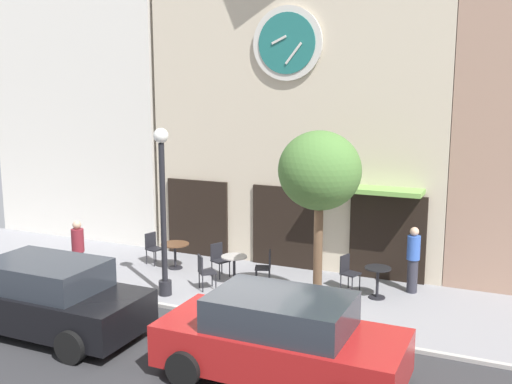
{
  "coord_description": "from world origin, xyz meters",
  "views": [
    {
      "loc": [
        5.1,
        -11.11,
        5.11
      ],
      "look_at": [
        -0.85,
        2.1,
        2.49
      ],
      "focal_mm": 41.79,
      "sensor_mm": 36.0,
      "label": 1
    }
  ],
  "objects_px": {
    "street_lamp": "(163,212)",
    "cafe_chair_outer": "(204,270)",
    "cafe_table_near_curb": "(234,265)",
    "parked_car_red": "(281,339)",
    "cafe_chair_mid_row": "(266,265)",
    "cafe_chair_facing_street": "(153,246)",
    "pedestrian_maroon": "(78,251)",
    "street_tree": "(319,172)",
    "parked_car_black": "(46,297)",
    "pedestrian_blue": "(413,259)",
    "cafe_table_near_door": "(175,250)",
    "cafe_chair_right_end": "(348,270)",
    "cafe_chair_facing_wall": "(219,257)",
    "cafe_table_rightmost": "(378,278)"
  },
  "relations": [
    {
      "from": "street_tree",
      "to": "cafe_chair_facing_street",
      "type": "height_order",
      "value": "street_tree"
    },
    {
      "from": "cafe_chair_facing_wall",
      "to": "pedestrian_blue",
      "type": "distance_m",
      "value": 5.07
    },
    {
      "from": "parked_car_red",
      "to": "parked_car_black",
      "type": "bearing_deg",
      "value": -178.83
    },
    {
      "from": "cafe_chair_right_end",
      "to": "parked_car_black",
      "type": "distance_m",
      "value": 7.16
    },
    {
      "from": "street_lamp",
      "to": "parked_car_red",
      "type": "bearing_deg",
      "value": -33.88
    },
    {
      "from": "cafe_chair_facing_wall",
      "to": "cafe_chair_mid_row",
      "type": "bearing_deg",
      "value": -4.78
    },
    {
      "from": "cafe_chair_outer",
      "to": "cafe_chair_right_end",
      "type": "xyz_separation_m",
      "value": [
        3.31,
        1.46,
        0.0
      ]
    },
    {
      "from": "street_lamp",
      "to": "cafe_chair_facing_street",
      "type": "distance_m",
      "value": 3.14
    },
    {
      "from": "cafe_table_near_door",
      "to": "cafe_chair_facing_wall",
      "type": "relative_size",
      "value": 0.88
    },
    {
      "from": "cafe_chair_facing_street",
      "to": "pedestrian_blue",
      "type": "distance_m",
      "value": 7.3
    },
    {
      "from": "pedestrian_blue",
      "to": "cafe_chair_outer",
      "type": "bearing_deg",
      "value": -157.78
    },
    {
      "from": "street_lamp",
      "to": "pedestrian_blue",
      "type": "relative_size",
      "value": 2.46
    },
    {
      "from": "cafe_table_near_curb",
      "to": "cafe_chair_facing_wall",
      "type": "relative_size",
      "value": 0.84
    },
    {
      "from": "cafe_table_rightmost",
      "to": "cafe_chair_facing_street",
      "type": "relative_size",
      "value": 0.86
    },
    {
      "from": "pedestrian_maroon",
      "to": "parked_car_black",
      "type": "height_order",
      "value": "pedestrian_maroon"
    },
    {
      "from": "street_tree",
      "to": "pedestrian_maroon",
      "type": "bearing_deg",
      "value": -176.28
    },
    {
      "from": "cafe_chair_facing_street",
      "to": "parked_car_black",
      "type": "bearing_deg",
      "value": -81.5
    },
    {
      "from": "cafe_chair_outer",
      "to": "pedestrian_maroon",
      "type": "height_order",
      "value": "pedestrian_maroon"
    },
    {
      "from": "cafe_chair_mid_row",
      "to": "cafe_chair_facing_wall",
      "type": "bearing_deg",
      "value": 175.22
    },
    {
      "from": "cafe_table_near_curb",
      "to": "pedestrian_maroon",
      "type": "distance_m",
      "value": 4.06
    },
    {
      "from": "cafe_chair_right_end",
      "to": "pedestrian_blue",
      "type": "relative_size",
      "value": 0.54
    },
    {
      "from": "street_lamp",
      "to": "cafe_chair_outer",
      "type": "bearing_deg",
      "value": 45.93
    },
    {
      "from": "cafe_table_near_door",
      "to": "pedestrian_blue",
      "type": "xyz_separation_m",
      "value": [
        6.44,
        0.74,
        0.32
      ]
    },
    {
      "from": "street_tree",
      "to": "cafe_chair_facing_street",
      "type": "distance_m",
      "value": 6.49
    },
    {
      "from": "street_tree",
      "to": "parked_car_black",
      "type": "height_order",
      "value": "street_tree"
    },
    {
      "from": "street_lamp",
      "to": "cafe_table_rightmost",
      "type": "xyz_separation_m",
      "value": [
        4.82,
        1.92,
        -1.57
      ]
    },
    {
      "from": "cafe_chair_outer",
      "to": "cafe_chair_mid_row",
      "type": "xyz_separation_m",
      "value": [
        1.27,
        0.99,
        0.0
      ]
    },
    {
      "from": "cafe_table_near_curb",
      "to": "parked_car_black",
      "type": "height_order",
      "value": "parked_car_black"
    },
    {
      "from": "cafe_chair_facing_street",
      "to": "pedestrian_blue",
      "type": "relative_size",
      "value": 0.54
    },
    {
      "from": "cafe_chair_right_end",
      "to": "cafe_chair_facing_street",
      "type": "distance_m",
      "value": 5.76
    },
    {
      "from": "street_tree",
      "to": "pedestrian_maroon",
      "type": "relative_size",
      "value": 2.49
    },
    {
      "from": "cafe_table_near_door",
      "to": "cafe_chair_mid_row",
      "type": "distance_m",
      "value": 2.9
    },
    {
      "from": "street_lamp",
      "to": "parked_car_red",
      "type": "distance_m",
      "value": 5.22
    },
    {
      "from": "cafe_chair_outer",
      "to": "cafe_chair_mid_row",
      "type": "height_order",
      "value": "same"
    },
    {
      "from": "cafe_table_rightmost",
      "to": "parked_car_black",
      "type": "height_order",
      "value": "parked_car_black"
    },
    {
      "from": "pedestrian_maroon",
      "to": "cafe_table_near_door",
      "type": "bearing_deg",
      "value": 52.7
    },
    {
      "from": "cafe_chair_facing_wall",
      "to": "pedestrian_maroon",
      "type": "height_order",
      "value": "pedestrian_maroon"
    },
    {
      "from": "street_lamp",
      "to": "cafe_chair_outer",
      "type": "distance_m",
      "value": 1.85
    },
    {
      "from": "cafe_chair_right_end",
      "to": "cafe_chair_facing_street",
      "type": "xyz_separation_m",
      "value": [
        -5.76,
        -0.1,
        0.0
      ]
    },
    {
      "from": "street_lamp",
      "to": "street_tree",
      "type": "distance_m",
      "value": 4.02
    },
    {
      "from": "cafe_chair_mid_row",
      "to": "cafe_chair_facing_street",
      "type": "xyz_separation_m",
      "value": [
        -3.73,
        0.37,
        0.0
      ]
    },
    {
      "from": "cafe_chair_outer",
      "to": "cafe_chair_facing_street",
      "type": "distance_m",
      "value": 2.81
    },
    {
      "from": "parked_car_black",
      "to": "pedestrian_blue",
      "type": "bearing_deg",
      "value": 40.7
    },
    {
      "from": "cafe_chair_outer",
      "to": "pedestrian_blue",
      "type": "relative_size",
      "value": 0.54
    },
    {
      "from": "cafe_table_near_curb",
      "to": "street_tree",
      "type": "bearing_deg",
      "value": -23.82
    },
    {
      "from": "cafe_table_rightmost",
      "to": "cafe_chair_outer",
      "type": "bearing_deg",
      "value": -163.73
    },
    {
      "from": "pedestrian_maroon",
      "to": "parked_car_black",
      "type": "relative_size",
      "value": 0.39
    },
    {
      "from": "cafe_table_near_curb",
      "to": "parked_car_red",
      "type": "bearing_deg",
      "value": -54.71
    },
    {
      "from": "street_lamp",
      "to": "street_tree",
      "type": "relative_size",
      "value": 0.99
    },
    {
      "from": "cafe_table_near_curb",
      "to": "parked_car_red",
      "type": "height_order",
      "value": "parked_car_red"
    }
  ]
}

